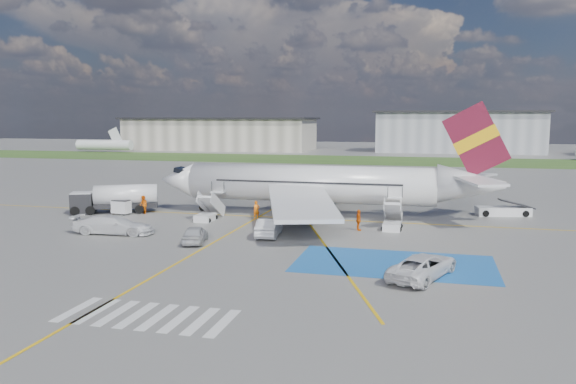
# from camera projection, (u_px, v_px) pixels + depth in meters

# --- Properties ---
(ground) EXTENTS (400.00, 400.00, 0.00)m
(ground) POSITION_uv_depth(u_px,v_px,m) (274.00, 244.00, 46.13)
(ground) COLOR #60605E
(ground) RESTS_ON ground
(grass_strip) EXTENTS (400.00, 30.00, 0.01)m
(grass_strip) POSITION_uv_depth(u_px,v_px,m) (379.00, 160.00, 137.39)
(grass_strip) COLOR #2D4C1E
(grass_strip) RESTS_ON ground
(taxiway_line_main) EXTENTS (120.00, 0.20, 0.01)m
(taxiway_line_main) POSITION_uv_depth(u_px,v_px,m) (306.00, 219.00, 57.66)
(taxiway_line_main) COLOR gold
(taxiway_line_main) RESTS_ON ground
(taxiway_line_cross) EXTENTS (0.20, 60.00, 0.01)m
(taxiway_line_cross) POSITION_uv_depth(u_px,v_px,m) (162.00, 272.00, 37.75)
(taxiway_line_cross) COLOR gold
(taxiway_line_cross) RESTS_ON ground
(taxiway_line_diag) EXTENTS (20.71, 56.45, 0.01)m
(taxiway_line_diag) POSITION_uv_depth(u_px,v_px,m) (306.00, 219.00, 57.66)
(taxiway_line_diag) COLOR gold
(taxiway_line_diag) RESTS_ON ground
(staging_box) EXTENTS (14.00, 8.00, 0.01)m
(staging_box) POSITION_uv_depth(u_px,v_px,m) (394.00, 264.00, 39.83)
(staging_box) COLOR #1B59A4
(staging_box) RESTS_ON ground
(crosswalk) EXTENTS (9.00, 4.00, 0.01)m
(crosswalk) POSITION_uv_depth(u_px,v_px,m) (147.00, 316.00, 29.28)
(crosswalk) COLOR silver
(crosswalk) RESTS_ON ground
(terminal_west) EXTENTS (60.00, 22.00, 10.00)m
(terminal_west) POSITION_uv_depth(u_px,v_px,m) (220.00, 134.00, 183.85)
(terminal_west) COLOR gray
(terminal_west) RESTS_ON ground
(terminal_centre) EXTENTS (48.00, 18.00, 12.00)m
(terminal_centre) POSITION_uv_depth(u_px,v_px,m) (458.00, 132.00, 170.12)
(terminal_centre) COLOR gray
(terminal_centre) RESTS_ON ground
(airliner) EXTENTS (36.81, 32.95, 11.92)m
(airliner) POSITION_uv_depth(u_px,v_px,m) (324.00, 184.00, 58.77)
(airliner) COLOR silver
(airliner) RESTS_ON ground
(airstairs_fwd) EXTENTS (1.90, 5.20, 3.60)m
(airstairs_fwd) POSITION_uv_depth(u_px,v_px,m) (207.00, 214.00, 56.74)
(airstairs_fwd) COLOR silver
(airstairs_fwd) RESTS_ON ground
(airstairs_aft) EXTENTS (1.90, 5.20, 3.60)m
(airstairs_aft) POSITION_uv_depth(u_px,v_px,m) (392.00, 223.00, 52.20)
(airstairs_aft) COLOR silver
(airstairs_aft) RESTS_ON ground
(fuel_tanker) EXTENTS (9.17, 5.91, 3.08)m
(fuel_tanker) POSITION_uv_depth(u_px,v_px,m) (115.00, 201.00, 61.15)
(fuel_tanker) COLOR black
(fuel_tanker) RESTS_ON ground
(gpu_cart) EXTENTS (2.01, 1.44, 1.56)m
(gpu_cart) POSITION_uv_depth(u_px,v_px,m) (121.00, 208.00, 60.25)
(gpu_cart) COLOR silver
(gpu_cart) RESTS_ON ground
(belt_loader) EXTENTS (6.13, 3.16, 1.77)m
(belt_loader) POSITION_uv_depth(u_px,v_px,m) (503.00, 211.00, 59.55)
(belt_loader) COLOR silver
(belt_loader) RESTS_ON ground
(car_silver_a) EXTENTS (2.70, 4.57, 1.46)m
(car_silver_a) POSITION_uv_depth(u_px,v_px,m) (195.00, 234.00, 46.41)
(car_silver_a) COLOR #A8AAAF
(car_silver_a) RESTS_ON ground
(car_silver_b) EXTENTS (2.26, 5.12, 1.63)m
(car_silver_b) POSITION_uv_depth(u_px,v_px,m) (269.00, 227.00, 48.99)
(car_silver_b) COLOR #B2B5BA
(car_silver_b) RESTS_ON ground
(van_white_a) EXTENTS (4.28, 5.97, 2.04)m
(van_white_a) POSITION_uv_depth(u_px,v_px,m) (423.00, 262.00, 36.32)
(van_white_a) COLOR silver
(van_white_a) RESTS_ON ground
(van_white_b) EXTENTS (5.71, 2.66, 2.18)m
(van_white_b) POSITION_uv_depth(u_px,v_px,m) (113.00, 222.00, 49.97)
(van_white_b) COLOR silver
(van_white_b) RESTS_ON ground
(crew_fwd) EXTENTS (0.81, 0.80, 1.88)m
(crew_fwd) POSITION_uv_depth(u_px,v_px,m) (256.00, 210.00, 57.32)
(crew_fwd) COLOR orange
(crew_fwd) RESTS_ON ground
(crew_nose) EXTENTS (1.22, 1.20, 1.98)m
(crew_nose) POSITION_uv_depth(u_px,v_px,m) (143.00, 205.00, 60.53)
(crew_nose) COLOR orange
(crew_nose) RESTS_ON ground
(crew_aft) EXTENTS (0.88, 1.24, 1.96)m
(crew_aft) POSITION_uv_depth(u_px,v_px,m) (359.00, 220.00, 51.50)
(crew_aft) COLOR #DB5A0B
(crew_aft) RESTS_ON ground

